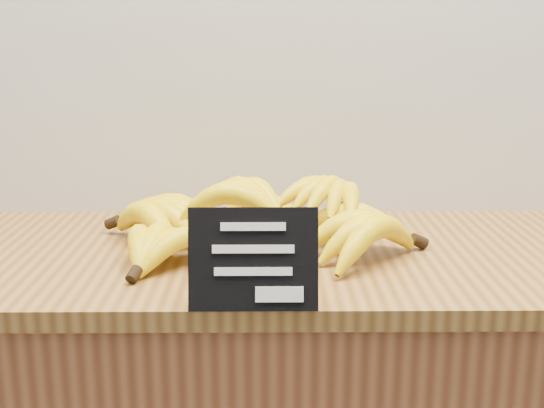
# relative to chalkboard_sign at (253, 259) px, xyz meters

# --- Properties ---
(counter_top) EXTENTS (1.56, 0.54, 0.03)m
(counter_top) POSITION_rel_chalkboard_sign_xyz_m (0.03, 0.26, -0.08)
(counter_top) COLOR olive
(counter_top) RESTS_ON counter
(chalkboard_sign) EXTENTS (0.17, 0.04, 0.13)m
(chalkboard_sign) POSITION_rel_chalkboard_sign_xyz_m (0.00, 0.00, 0.00)
(chalkboard_sign) COLOR black
(chalkboard_sign) RESTS_ON counter_top
(banana_pile) EXTENTS (0.55, 0.38, 0.12)m
(banana_pile) POSITION_rel_chalkboard_sign_xyz_m (-0.01, 0.26, -0.02)
(banana_pile) COLOR #FEE70A
(banana_pile) RESTS_ON counter_top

